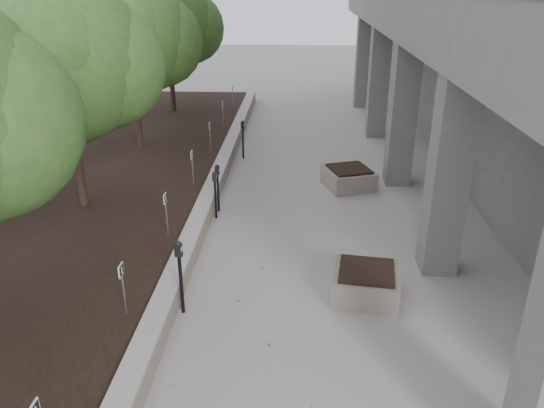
% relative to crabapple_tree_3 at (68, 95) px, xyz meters
% --- Properties ---
extents(retaining_wall, '(0.39, 26.00, 0.50)m').
position_rel_crabapple_tree_3_xyz_m(retaining_wall, '(2.97, 1.00, -2.87)').
color(retaining_wall, gray).
rests_on(retaining_wall, ground).
extents(planting_bed, '(7.00, 26.00, 0.40)m').
position_rel_crabapple_tree_3_xyz_m(planting_bed, '(-0.70, 1.00, -2.92)').
color(planting_bed, black).
rests_on(planting_bed, ground).
extents(crabapple_tree_3, '(4.60, 4.00, 5.44)m').
position_rel_crabapple_tree_3_xyz_m(crabapple_tree_3, '(0.00, 0.00, 0.00)').
color(crabapple_tree_3, '#325C23').
rests_on(crabapple_tree_3, planting_bed).
extents(crabapple_tree_4, '(4.60, 4.00, 5.44)m').
position_rel_crabapple_tree_3_xyz_m(crabapple_tree_4, '(0.00, 5.00, 0.00)').
color(crabapple_tree_4, '#325C23').
rests_on(crabapple_tree_4, planting_bed).
extents(crabapple_tree_5, '(4.60, 4.00, 5.44)m').
position_rel_crabapple_tree_3_xyz_m(crabapple_tree_5, '(0.00, 10.00, 0.00)').
color(crabapple_tree_5, '#325C23').
rests_on(crabapple_tree_5, planting_bed).
extents(parking_sign_3, '(0.04, 0.22, 0.96)m').
position_rel_crabapple_tree_3_xyz_m(parking_sign_3, '(2.45, -4.50, -2.24)').
color(parking_sign_3, black).
rests_on(parking_sign_3, planting_bed).
extents(parking_sign_4, '(0.04, 0.22, 0.96)m').
position_rel_crabapple_tree_3_xyz_m(parking_sign_4, '(2.45, -1.50, -2.24)').
color(parking_sign_4, black).
rests_on(parking_sign_4, planting_bed).
extents(parking_sign_5, '(0.04, 0.22, 0.96)m').
position_rel_crabapple_tree_3_xyz_m(parking_sign_5, '(2.45, 1.50, -2.24)').
color(parking_sign_5, black).
rests_on(parking_sign_5, planting_bed).
extents(parking_sign_6, '(0.04, 0.22, 0.96)m').
position_rel_crabapple_tree_3_xyz_m(parking_sign_6, '(2.45, 4.50, -2.24)').
color(parking_sign_6, black).
rests_on(parking_sign_6, planting_bed).
extents(parking_sign_7, '(0.04, 0.22, 0.96)m').
position_rel_crabapple_tree_3_xyz_m(parking_sign_7, '(2.45, 7.50, -2.24)').
color(parking_sign_7, black).
rests_on(parking_sign_7, planting_bed).
extents(parking_sign_8, '(0.04, 0.22, 0.96)m').
position_rel_crabapple_tree_3_xyz_m(parking_sign_8, '(2.45, 10.50, -2.24)').
color(parking_sign_8, black).
rests_on(parking_sign_8, planting_bed).
extents(parking_meter_2, '(0.17, 0.14, 1.46)m').
position_rel_crabapple_tree_3_xyz_m(parking_meter_2, '(3.25, -3.83, -2.39)').
color(parking_meter_2, black).
rests_on(parking_meter_2, ground).
extents(parking_meter_3, '(0.13, 0.09, 1.26)m').
position_rel_crabapple_tree_3_xyz_m(parking_meter_3, '(3.25, 0.23, -2.49)').
color(parking_meter_3, black).
rests_on(parking_meter_3, ground).
extents(parking_meter_4, '(0.14, 0.12, 1.28)m').
position_rel_crabapple_tree_3_xyz_m(parking_meter_4, '(3.25, 0.67, -2.48)').
color(parking_meter_4, black).
rests_on(parking_meter_4, ground).
extents(parking_meter_5, '(0.14, 0.12, 1.29)m').
position_rel_crabapple_tree_3_xyz_m(parking_meter_5, '(3.45, 4.99, -2.47)').
color(parking_meter_5, black).
rests_on(parking_meter_5, ground).
extents(planter_front, '(1.37, 1.37, 0.57)m').
position_rel_crabapple_tree_3_xyz_m(planter_front, '(6.61, -3.11, -2.84)').
color(planter_front, gray).
rests_on(planter_front, ground).
extents(planter_back, '(1.61, 1.61, 0.59)m').
position_rel_crabapple_tree_3_xyz_m(planter_back, '(6.75, 2.54, -2.82)').
color(planter_back, gray).
rests_on(planter_back, ground).
extents(berry_scatter, '(3.30, 14.10, 0.02)m').
position_rel_crabapple_tree_3_xyz_m(berry_scatter, '(4.70, -3.00, -3.11)').
color(berry_scatter, '#98210B').
rests_on(berry_scatter, ground).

